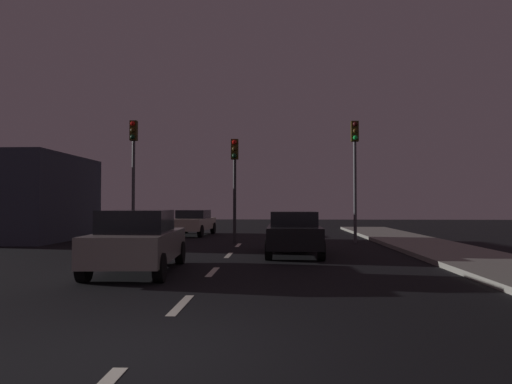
# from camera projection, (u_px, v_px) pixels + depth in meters

# --- Properties ---
(ground_plane) EXTENTS (80.00, 80.00, 0.00)m
(ground_plane) POSITION_uv_depth(u_px,v_px,m) (216.00, 269.00, 12.16)
(ground_plane) COLOR black
(sidewalk_curb_right) EXTENTS (3.00, 40.00, 0.15)m
(sidewalk_curb_right) POSITION_uv_depth(u_px,v_px,m) (506.00, 268.00, 11.81)
(sidewalk_curb_right) COLOR gray
(sidewalk_curb_right) RESTS_ON ground_plane
(lane_stripe_second) EXTENTS (0.16, 1.60, 0.01)m
(lane_stripe_second) POSITION_uv_depth(u_px,v_px,m) (181.00, 305.00, 7.77)
(lane_stripe_second) COLOR silver
(lane_stripe_second) RESTS_ON ground_plane
(lane_stripe_third) EXTENTS (0.16, 1.60, 0.01)m
(lane_stripe_third) POSITION_uv_depth(u_px,v_px,m) (213.00, 272.00, 11.56)
(lane_stripe_third) COLOR silver
(lane_stripe_third) RESTS_ON ground_plane
(lane_stripe_fourth) EXTENTS (0.16, 1.60, 0.01)m
(lane_stripe_fourth) POSITION_uv_depth(u_px,v_px,m) (229.00, 255.00, 15.35)
(lane_stripe_fourth) COLOR silver
(lane_stripe_fourth) RESTS_ON ground_plane
(lane_stripe_fifth) EXTENTS (0.16, 1.60, 0.01)m
(lane_stripe_fifth) POSITION_uv_depth(u_px,v_px,m) (238.00, 245.00, 19.15)
(lane_stripe_fifth) COLOR silver
(lane_stripe_fifth) RESTS_ON ground_plane
(traffic_signal_left) EXTENTS (0.32, 0.38, 5.47)m
(traffic_signal_left) POSITION_uv_depth(u_px,v_px,m) (133.00, 158.00, 20.66)
(traffic_signal_left) COLOR #4C4C51
(traffic_signal_left) RESTS_ON ground_plane
(traffic_signal_center) EXTENTS (0.32, 0.38, 4.60)m
(traffic_signal_center) POSITION_uv_depth(u_px,v_px,m) (235.00, 170.00, 20.43)
(traffic_signal_center) COLOR #2D2D30
(traffic_signal_center) RESTS_ON ground_plane
(traffic_signal_right) EXTENTS (0.32, 0.38, 5.37)m
(traffic_signal_right) POSITION_uv_depth(u_px,v_px,m) (355.00, 158.00, 20.20)
(traffic_signal_right) COLOR #4C4C51
(traffic_signal_right) RESTS_ON ground_plane
(car_stopped_ahead) EXTENTS (1.86, 4.58, 1.46)m
(car_stopped_ahead) POSITION_uv_depth(u_px,v_px,m) (294.00, 232.00, 15.62)
(car_stopped_ahead) COLOR black
(car_stopped_ahead) RESTS_ON ground_plane
(car_adjacent_lane) EXTENTS (2.10, 4.34, 1.56)m
(car_adjacent_lane) POSITION_uv_depth(u_px,v_px,m) (138.00, 241.00, 11.54)
(car_adjacent_lane) COLOR gray
(car_adjacent_lane) RESTS_ON ground_plane
(car_oncoming_far) EXTENTS (2.12, 4.32, 1.39)m
(car_oncoming_far) POSITION_uv_depth(u_px,v_px,m) (193.00, 222.00, 25.46)
(car_oncoming_far) COLOR beige
(car_oncoming_far) RESTS_ON ground_plane
(storefront_left) EXTENTS (5.71, 6.53, 4.03)m
(storefront_left) POSITION_uv_depth(u_px,v_px,m) (16.00, 198.00, 21.99)
(storefront_left) COLOR #333847
(storefront_left) RESTS_ON ground_plane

